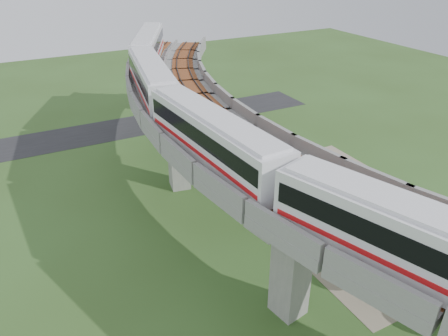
{
  "coord_description": "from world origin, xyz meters",
  "views": [
    {
      "loc": [
        -14.3,
        -29.38,
        24.49
      ],
      "look_at": [
        0.66,
        -0.7,
        7.5
      ],
      "focal_mm": 35.0,
      "sensor_mm": 36.0,
      "label": 1
    }
  ],
  "objects_px": {
    "metro_train": "(204,102)",
    "car_dark": "(329,174)",
    "car_white": "(411,239)",
    "car_red": "(403,198)"
  },
  "relations": [
    {
      "from": "metro_train",
      "to": "car_dark",
      "type": "distance_m",
      "value": 20.1
    },
    {
      "from": "metro_train",
      "to": "car_white",
      "type": "relative_size",
      "value": 17.05
    },
    {
      "from": "car_white",
      "to": "car_dark",
      "type": "bearing_deg",
      "value": 87.79
    },
    {
      "from": "car_white",
      "to": "car_red",
      "type": "xyz_separation_m",
      "value": [
        4.82,
        5.3,
        0.03
      ]
    },
    {
      "from": "metro_train",
      "to": "car_dark",
      "type": "bearing_deg",
      "value": 5.31
    },
    {
      "from": "metro_train",
      "to": "car_dark",
      "type": "relative_size",
      "value": 15.74
    },
    {
      "from": "metro_train",
      "to": "car_red",
      "type": "xyz_separation_m",
      "value": [
        19.63,
        -6.36,
        -11.63
      ]
    },
    {
      "from": "car_dark",
      "to": "metro_train",
      "type": "bearing_deg",
      "value": 86.57
    },
    {
      "from": "car_red",
      "to": "car_dark",
      "type": "height_order",
      "value": "car_red"
    },
    {
      "from": "metro_train",
      "to": "car_dark",
      "type": "xyz_separation_m",
      "value": [
        16.28,
        1.51,
        -11.7
      ]
    }
  ]
}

